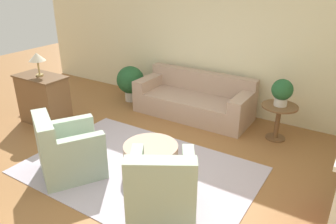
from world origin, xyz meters
name	(u,v)px	position (x,y,z in m)	size (l,w,h in m)	color
ground_plane	(139,170)	(0.00, 0.00, 0.00)	(16.00, 16.00, 0.00)	#996638
wall_back	(223,40)	(0.00, 2.76, 1.40)	(9.39, 0.12, 2.80)	beige
rug	(139,170)	(0.00, 0.00, 0.01)	(3.24, 2.17, 0.01)	#BCB2C1
couch	(194,101)	(-0.27, 2.17, 0.29)	(2.25, 0.92, 0.81)	tan
armchair_left	(67,152)	(-0.78, -0.58, 0.35)	(1.06, 1.08, 0.89)	#9EB29E
armchair_right	(162,189)	(0.78, -0.58, 0.35)	(1.06, 1.08, 0.89)	#9EB29E
ottoman_table	(151,154)	(0.14, 0.11, 0.26)	(0.77, 0.77, 0.39)	tan
side_table	(278,116)	(1.39, 2.02, 0.42)	(0.59, 0.59, 0.61)	brown
dresser	(44,99)	(-2.44, 0.37, 0.47)	(0.95, 0.53, 0.91)	brown
potted_plant_on_side_table	(282,91)	(1.39, 2.02, 0.86)	(0.34, 0.34, 0.45)	beige
potted_plant_floor	(130,81)	(-1.79, 2.10, 0.45)	(0.59, 0.59, 0.77)	beige
table_lamp	(37,58)	(-2.44, 0.37, 1.24)	(0.29, 0.29, 0.42)	tan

